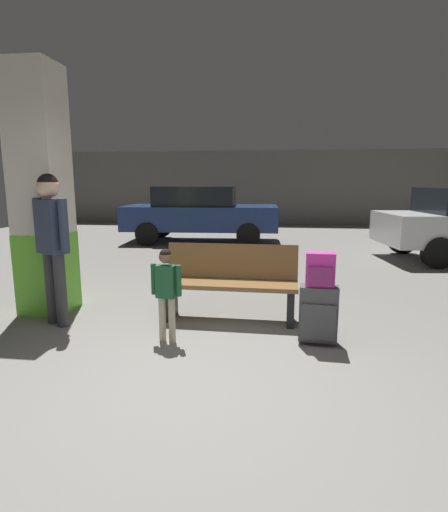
# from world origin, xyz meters

# --- Properties ---
(ground_plane) EXTENTS (18.00, 18.00, 0.10)m
(ground_plane) POSITION_xyz_m (0.00, 4.00, -0.05)
(ground_plane) COLOR gray
(garage_back_wall) EXTENTS (18.00, 0.12, 2.80)m
(garage_back_wall) POSITION_xyz_m (0.00, 12.86, 1.40)
(garage_back_wall) COLOR slate
(garage_back_wall) RESTS_ON ground_plane
(structural_pillar) EXTENTS (0.57, 0.57, 3.01)m
(structural_pillar) POSITION_xyz_m (-2.16, 1.77, 1.49)
(structural_pillar) COLOR #66C633
(structural_pillar) RESTS_ON ground_plane
(bench) EXTENTS (1.61, 0.56, 0.89)m
(bench) POSITION_xyz_m (0.16, 1.76, 0.44)
(bench) COLOR brown
(bench) RESTS_ON ground_plane
(suitcase) EXTENTS (0.40, 0.26, 0.60)m
(suitcase) POSITION_xyz_m (1.13, 1.08, 0.32)
(suitcase) COLOR #4C4C51
(suitcase) RESTS_ON ground_plane
(backpack_bright) EXTENTS (0.29, 0.20, 0.34)m
(backpack_bright) POSITION_xyz_m (1.14, 1.08, 0.77)
(backpack_bright) COLOR #D833A5
(backpack_bright) RESTS_ON suitcase
(child) EXTENTS (0.33, 0.21, 0.97)m
(child) POSITION_xyz_m (-0.40, 0.96, 0.60)
(child) COLOR beige
(child) RESTS_ON ground_plane
(adult) EXTENTS (0.53, 0.34, 1.72)m
(adult) POSITION_xyz_m (-1.79, 1.30, 1.06)
(adult) COLOR #38383D
(adult) RESTS_ON ground_plane
(parked_car_far) EXTENTS (4.18, 1.96, 1.51)m
(parked_car_far) POSITION_xyz_m (-1.37, 7.98, 0.81)
(parked_car_far) COLOR navy
(parked_car_far) RESTS_ON ground_plane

